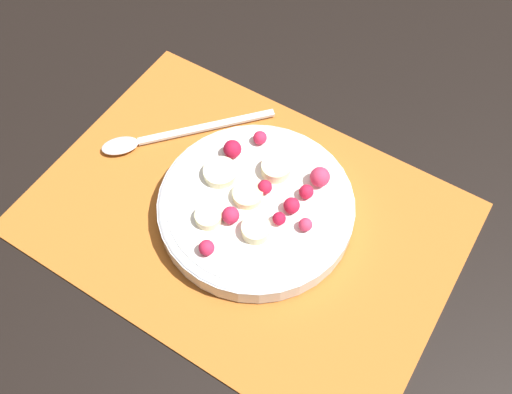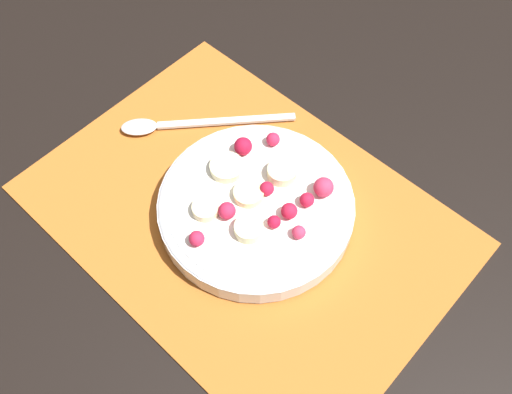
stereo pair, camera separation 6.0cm
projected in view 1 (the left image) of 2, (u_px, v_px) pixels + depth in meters
The scene contains 4 objects.
ground_plane at pixel (244, 218), 0.63m from camera, with size 3.00×3.00×0.00m, color black.
placemat at pixel (244, 216), 0.63m from camera, with size 0.45×0.32×0.01m.
fruit_bowl at pixel (256, 205), 0.61m from camera, with size 0.21×0.21×0.05m.
spoon at pixel (157, 137), 0.68m from camera, with size 0.15×0.17×0.01m.
Camera 1 is at (-0.18, 0.26, 0.55)m, focal length 40.00 mm.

